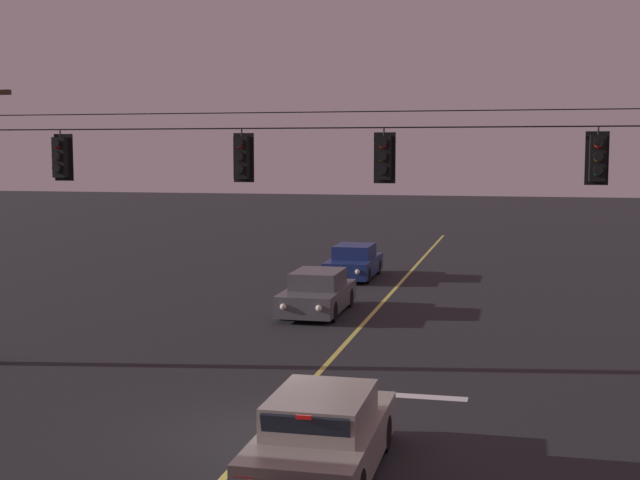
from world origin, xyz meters
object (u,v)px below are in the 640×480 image
traffic_light_left_inner (242,157)px  traffic_light_right_inner (598,158)px  traffic_light_centre (384,158)px  traffic_light_leftmost (60,157)px  car_oncoming_lead (317,293)px  car_waiting_near_lane (322,436)px  car_oncoming_trailing (354,262)px

traffic_light_left_inner → traffic_light_right_inner: 7.73m
traffic_light_left_inner → traffic_light_centre: 3.25m
traffic_light_leftmost → car_oncoming_lead: 10.51m
traffic_light_centre → car_waiting_near_lane: traffic_light_centre is taller
traffic_light_centre → car_oncoming_lead: (-3.45, 8.46, -4.48)m
traffic_light_centre → car_oncoming_lead: 10.17m
traffic_light_left_inner → car_oncoming_trailing: bearing=91.7°
traffic_light_right_inner → traffic_light_centre: bearing=180.0°
traffic_light_left_inner → car_oncoming_lead: 9.57m
traffic_light_centre → car_oncoming_trailing: bearing=102.8°
traffic_light_left_inner → car_waiting_near_lane: traffic_light_left_inner is taller
traffic_light_left_inner → car_oncoming_lead: size_ratio=0.28×
traffic_light_leftmost → car_oncoming_lead: bearing=62.9°
traffic_light_left_inner → traffic_light_centre: bearing=0.0°
car_oncoming_lead → traffic_light_centre: bearing=-67.8°
traffic_light_leftmost → traffic_light_right_inner: size_ratio=1.00×
traffic_light_leftmost → traffic_light_centre: 7.78m
traffic_light_leftmost → car_oncoming_trailing: (4.03, 16.56, -4.48)m
traffic_light_right_inner → car_oncoming_trailing: bearing=116.4°
traffic_light_centre → car_oncoming_trailing: (-3.75, 16.56, -4.48)m
traffic_light_right_inner → car_oncoming_trailing: 19.03m
traffic_light_left_inner → traffic_light_centre: size_ratio=1.00×
car_oncoming_lead → car_oncoming_trailing: same height
car_waiting_near_lane → car_oncoming_trailing: (-3.61, 22.05, -0.00)m
traffic_light_leftmost → traffic_light_right_inner: bearing=0.0°
traffic_light_leftmost → traffic_light_right_inner: same height
traffic_light_left_inner → car_oncoming_trailing: size_ratio=0.28×
car_waiting_near_lane → car_oncoming_trailing: same height
car_oncoming_trailing → traffic_light_left_inner: bearing=-88.3°
car_oncoming_lead → car_oncoming_trailing: (-0.30, 8.11, 0.00)m
traffic_light_centre → car_oncoming_trailing: traffic_light_centre is taller
car_waiting_near_lane → car_oncoming_trailing: size_ratio=0.98×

